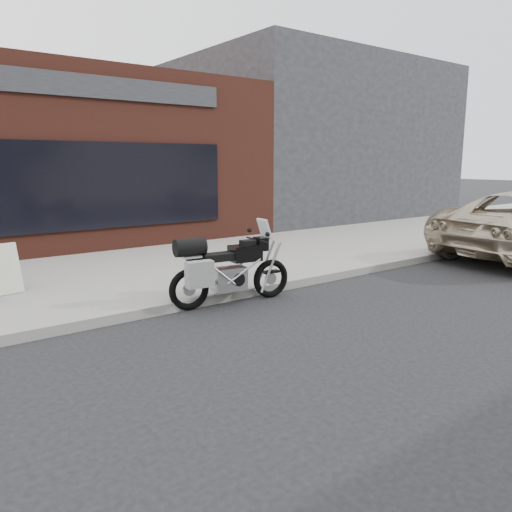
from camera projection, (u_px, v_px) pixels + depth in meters
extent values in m
plane|color=black|center=(453.00, 390.00, 4.97)|extent=(120.00, 120.00, 0.00)
cube|color=gray|center=(148.00, 267.00, 10.44)|extent=(44.00, 6.00, 0.15)
cube|color=black|center=(17.00, 188.00, 10.49)|extent=(10.00, 0.08, 2.00)
cube|color=#242428|center=(7.00, 79.00, 10.09)|extent=(10.00, 0.08, 0.50)
cube|color=#242428|center=(291.00, 144.00, 21.31)|extent=(10.00, 10.00, 6.00)
torus|color=black|center=(189.00, 290.00, 7.61)|extent=(0.66, 0.19, 0.65)
torus|color=black|center=(271.00, 279.00, 8.32)|extent=(0.66, 0.19, 0.65)
cube|color=#B7B7BC|center=(229.00, 279.00, 7.93)|extent=(0.57, 0.36, 0.37)
cube|color=black|center=(245.00, 253.00, 8.00)|extent=(0.52, 0.37, 0.25)
cube|color=black|center=(218.00, 257.00, 7.76)|extent=(0.57, 0.34, 0.12)
cube|color=black|center=(197.00, 264.00, 7.61)|extent=(0.32, 0.25, 0.14)
cube|color=black|center=(261.00, 244.00, 8.12)|extent=(0.20, 0.25, 0.21)
cube|color=silver|center=(264.00, 229.00, 8.11)|extent=(0.18, 0.31, 0.33)
cylinder|color=black|center=(257.00, 240.00, 8.07)|extent=(0.11, 0.68, 0.03)
cube|color=#B7B7BC|center=(190.00, 256.00, 7.52)|extent=(0.31, 0.32, 0.03)
cube|color=gray|center=(200.00, 274.00, 7.37)|extent=(0.43, 0.23, 0.39)
cylinder|color=black|center=(190.00, 247.00, 7.50)|extent=(0.50, 0.33, 0.27)
cylinder|color=#B7B7BC|center=(203.00, 284.00, 7.88)|extent=(0.55, 0.14, 0.19)
cube|color=beige|center=(4.00, 269.00, 7.96)|extent=(0.53, 0.33, 0.80)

